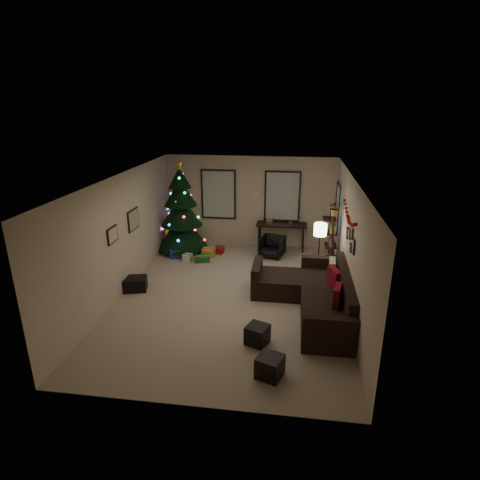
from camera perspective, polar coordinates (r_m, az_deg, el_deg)
name	(u,v)px	position (r m, az deg, el deg)	size (l,w,h in m)	color
floor	(232,296)	(9.17, -1.15, -8.00)	(7.00, 7.00, 0.00)	tan
ceiling	(231,178)	(8.29, -1.28, 8.82)	(7.00, 7.00, 0.00)	white
wall_back	(250,202)	(11.96, 1.46, 5.49)	(5.00, 5.00, 0.00)	beige
wall_front	(190,326)	(5.53, -7.11, -12.03)	(5.00, 5.00, 0.00)	beige
wall_left	(122,235)	(9.35, -16.52, 0.68)	(7.00, 7.00, 0.00)	beige
wall_right	(350,246)	(8.62, 15.43, -0.79)	(7.00, 7.00, 0.00)	beige
window_back_left	(219,194)	(12.03, -3.07, 6.53)	(1.05, 0.06, 1.50)	#728CB2
window_back_right	(282,196)	(11.82, 6.06, 6.22)	(1.05, 0.06, 1.50)	#728CB2
window_right_wall	(338,208)	(10.99, 13.82, 4.49)	(0.06, 0.90, 1.30)	#728CB2
christmas_tree	(181,214)	(11.60, -8.37, 3.64)	(1.45, 1.45, 2.69)	black
presents	(195,253)	(11.43, -6.43, -1.83)	(1.50, 1.01, 0.28)	silver
sofa	(314,296)	(8.68, 10.51, -7.80)	(2.08, 3.00, 0.91)	black
pillow_red_a	(337,297)	(7.98, 13.70, -7.85)	(0.12, 0.44, 0.44)	maroon
pillow_red_b	(334,279)	(8.69, 13.25, -5.50)	(0.13, 0.48, 0.48)	maroon
pillow_cream	(332,270)	(9.19, 12.97, -4.13)	(0.13, 0.46, 0.46)	beige
ottoman_near	(257,335)	(7.48, 2.49, -13.33)	(0.37, 0.37, 0.35)	black
ottoman_far	(270,367)	(6.72, 4.28, -17.58)	(0.38, 0.38, 0.36)	black
desk	(281,227)	(11.80, 5.94, 1.91)	(1.46, 0.52, 0.79)	black
desk_chair	(272,246)	(11.32, 4.62, -0.93)	(0.59, 0.55, 0.60)	black
bookshelf	(331,241)	(10.52, 12.92, -0.21)	(0.30, 0.48, 1.61)	black
potted_plant	(336,206)	(9.90, 13.51, 4.78)	(0.45, 0.39, 0.50)	#4C4C4C
floor_lamp	(320,233)	(9.68, 11.37, 0.93)	(0.31, 0.31, 1.46)	black
art_map	(133,220)	(9.86, -14.99, 2.81)	(0.04, 0.60, 0.50)	black
art_abstract	(112,235)	(8.87, -17.76, 0.69)	(0.04, 0.45, 0.35)	black
gallery	(350,237)	(8.47, 15.49, 0.46)	(0.03, 1.25, 0.54)	black
garland	(349,215)	(8.57, 15.35, 3.39)	(0.08, 1.90, 0.30)	#A5140C
stocking_left	(246,200)	(12.00, 0.81, 5.80)	(0.20, 0.05, 0.36)	#990F0C
stocking_right	(257,199)	(11.94, 2.38, 5.93)	(0.20, 0.05, 0.36)	#990F0C
storage_bin	(133,284)	(9.71, -15.01, -6.07)	(0.62, 0.41, 0.31)	black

